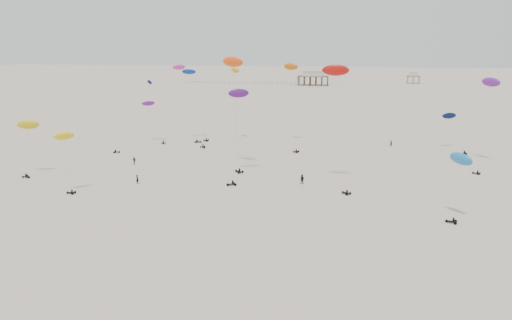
% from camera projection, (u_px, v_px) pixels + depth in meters
% --- Properties ---
extents(ground_plane, '(900.00, 900.00, 0.00)m').
position_uv_depth(ground_plane, '(308.00, 115.00, 199.68)').
color(ground_plane, beige).
extents(pavilion_main, '(21.00, 13.00, 9.80)m').
position_uv_depth(pavilion_main, '(313.00, 79.00, 344.07)').
color(pavilion_main, brown).
rests_on(pavilion_main, ground).
extents(pavilion_small, '(9.00, 7.00, 8.00)m').
position_uv_depth(pavilion_small, '(413.00, 79.00, 360.11)').
color(pavilion_small, brown).
rests_on(pavilion_small, ground).
extents(pier_fence, '(80.20, 0.20, 1.50)m').
position_uv_depth(pier_fence, '(240.00, 83.00, 354.37)').
color(pier_fence, black).
rests_on(pier_fence, ground).
extents(rig_0, '(8.29, 6.32, 12.30)m').
position_uv_depth(rig_0, '(152.00, 114.00, 142.83)').
color(rig_0, black).
rests_on(rig_0, ground).
extents(rig_1, '(8.93, 5.44, 20.84)m').
position_uv_depth(rig_1, '(193.00, 89.00, 145.17)').
color(rig_1, black).
rests_on(rig_1, ground).
extents(rig_2, '(5.88, 11.25, 11.84)m').
position_uv_depth(rig_2, '(454.00, 127.00, 132.47)').
color(rig_2, black).
rests_on(rig_2, ground).
extents(rig_3, '(9.13, 17.33, 24.05)m').
position_uv_depth(rig_3, '(227.00, 89.00, 141.61)').
color(rig_3, black).
rests_on(rig_3, ground).
extents(rig_4, '(9.38, 6.62, 22.13)m').
position_uv_depth(rig_4, '(185.00, 91.00, 143.57)').
color(rig_4, black).
rests_on(rig_4, ground).
extents(rig_5, '(6.84, 10.84, 24.28)m').
position_uv_depth(rig_5, '(337.00, 84.00, 97.26)').
color(rig_5, black).
rests_on(rig_5, ground).
extents(rig_6, '(4.07, 3.72, 11.79)m').
position_uv_depth(rig_6, '(66.00, 150.00, 93.54)').
color(rig_6, black).
rests_on(rig_6, ground).
extents(rig_7, '(7.39, 16.13, 22.09)m').
position_uv_depth(rig_7, '(489.00, 93.00, 114.70)').
color(rig_7, black).
rests_on(rig_7, ground).
extents(rig_8, '(6.46, 16.89, 22.05)m').
position_uv_depth(rig_8, '(138.00, 106.00, 135.77)').
color(rig_8, black).
rests_on(rig_8, ground).
extents(rig_9, '(4.69, 13.45, 19.45)m').
position_uv_depth(rig_9, '(237.00, 113.00, 104.95)').
color(rig_9, black).
rests_on(rig_9, ground).
extents(rig_10, '(4.21, 6.57, 10.90)m').
position_uv_depth(rig_10, '(459.00, 169.00, 79.45)').
color(rig_10, black).
rests_on(rig_10, ground).
extents(rig_11, '(5.06, 6.44, 11.89)m').
position_uv_depth(rig_11, '(28.00, 133.00, 107.06)').
color(rig_11, black).
rests_on(rig_11, ground).
extents(rig_12, '(7.07, 17.65, 25.24)m').
position_uv_depth(rig_12, '(292.00, 83.00, 138.29)').
color(rig_12, black).
rests_on(rig_12, ground).
extents(rig_13, '(6.86, 9.50, 25.24)m').
position_uv_depth(rig_13, '(234.00, 77.00, 110.42)').
color(rig_13, black).
rests_on(rig_13, ground).
extents(spectator_0, '(0.97, 0.93, 2.20)m').
position_uv_depth(spectator_0, '(138.00, 184.00, 101.21)').
color(spectator_0, black).
rests_on(spectator_0, ground).
extents(spectator_1, '(1.30, 1.15, 2.30)m').
position_uv_depth(spectator_1, '(302.00, 184.00, 101.02)').
color(spectator_1, black).
rests_on(spectator_1, ground).
extents(spectator_2, '(1.36, 0.97, 2.09)m').
position_uv_depth(spectator_2, '(134.00, 164.00, 117.67)').
color(spectator_2, black).
rests_on(spectator_2, ground).
extents(spectator_3, '(0.88, 0.85, 2.00)m').
position_uv_depth(spectator_3, '(391.00, 146.00, 138.28)').
color(spectator_3, black).
rests_on(spectator_3, ground).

